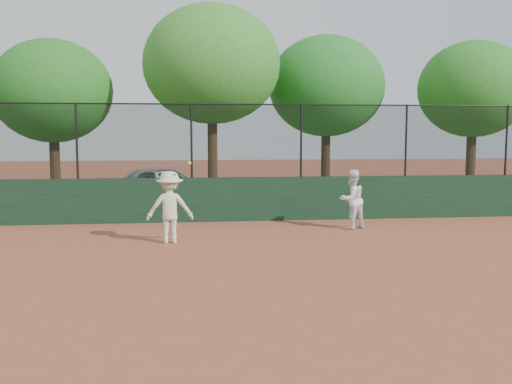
{
  "coord_description": "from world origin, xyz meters",
  "views": [
    {
      "loc": [
        -0.58,
        -9.47,
        2.45
      ],
      "look_at": [
        0.8,
        2.2,
        1.2
      ],
      "focal_mm": 40.0,
      "sensor_mm": 36.0,
      "label": 1
    }
  ],
  "objects": [
    {
      "name": "player_second",
      "position": [
        3.49,
        4.4,
        0.75
      ],
      "size": [
        0.9,
        0.83,
        1.5
      ],
      "primitive_type": "imported",
      "rotation": [
        0.0,
        0.0,
        3.6
      ],
      "color": "white",
      "rests_on": "ground"
    },
    {
      "name": "tree_3",
      "position": [
        4.86,
        12.83,
        4.22
      ],
      "size": [
        4.6,
        4.18,
        6.22
      ],
      "color": "#3A2613",
      "rests_on": "ground"
    },
    {
      "name": "player_main",
      "position": [
        -1.0,
        3.09,
        0.79
      ],
      "size": [
        1.02,
        0.74,
        1.83
      ],
      "color": "beige",
      "rests_on": "ground"
    },
    {
      "name": "parked_car",
      "position": [
        -1.31,
        9.25,
        0.68
      ],
      "size": [
        4.19,
        2.25,
        1.36
      ],
      "primitive_type": "imported",
      "rotation": [
        0.0,
        0.0,
        1.74
      ],
      "color": "#A4A9AD",
      "rests_on": "ground"
    },
    {
      "name": "tree_1",
      "position": [
        -5.36,
        11.71,
        3.87
      ],
      "size": [
        4.24,
        3.86,
        5.71
      ],
      "color": "#442E17",
      "rests_on": "ground"
    },
    {
      "name": "back_wall",
      "position": [
        0.0,
        6.0,
        0.6
      ],
      "size": [
        26.0,
        0.2,
        1.2
      ],
      "primitive_type": "cube",
      "color": "#183620",
      "rests_on": "ground"
    },
    {
      "name": "tree_2",
      "position": [
        0.27,
        11.0,
        4.8
      ],
      "size": [
        4.86,
        4.42,
        6.91
      ],
      "color": "#482F19",
      "rests_on": "ground"
    },
    {
      "name": "grass_strip",
      "position": [
        0.0,
        12.0,
        0.0
      ],
      "size": [
        36.0,
        12.0,
        0.01
      ],
      "primitive_type": "cube",
      "color": "#35531A",
      "rests_on": "ground"
    },
    {
      "name": "ground",
      "position": [
        0.0,
        0.0,
        0.0
      ],
      "size": [
        80.0,
        80.0,
        0.0
      ],
      "primitive_type": "plane",
      "color": "#A55235",
      "rests_on": "ground"
    },
    {
      "name": "fence_assembly",
      "position": [
        -0.03,
        6.0,
        2.24
      ],
      "size": [
        26.0,
        0.06,
        2.0
      ],
      "color": "black",
      "rests_on": "back_wall"
    },
    {
      "name": "tree_4",
      "position": [
        10.07,
        11.06,
        4.01
      ],
      "size": [
        4.16,
        3.78,
        5.83
      ],
      "color": "#462F19",
      "rests_on": "ground"
    }
  ]
}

